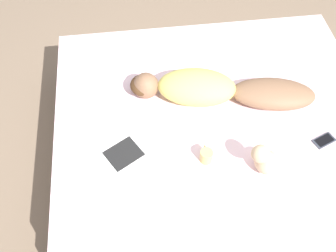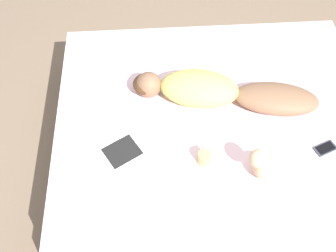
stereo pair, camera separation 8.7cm
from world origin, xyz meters
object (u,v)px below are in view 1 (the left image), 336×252
Objects in this scene: person at (216,89)px; open_magazine at (136,168)px; coffee_mug at (206,155)px; cell_phone at (324,140)px.

person is 2.06× the size of open_magazine.
coffee_mug is at bearing 173.52° from person.
person reaches higher than coffee_mug.
person is 0.75m from cell_phone.
coffee_mug reaches higher than open_magazine.
open_magazine is at bearing 91.43° from coffee_mug.
coffee_mug is 0.70× the size of cell_phone.
open_magazine and cell_phone have the same top height.
open_magazine is 5.42× the size of coffee_mug.
person reaches higher than open_magazine.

